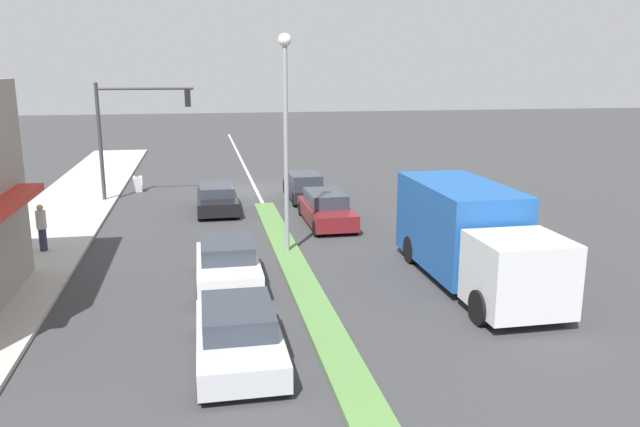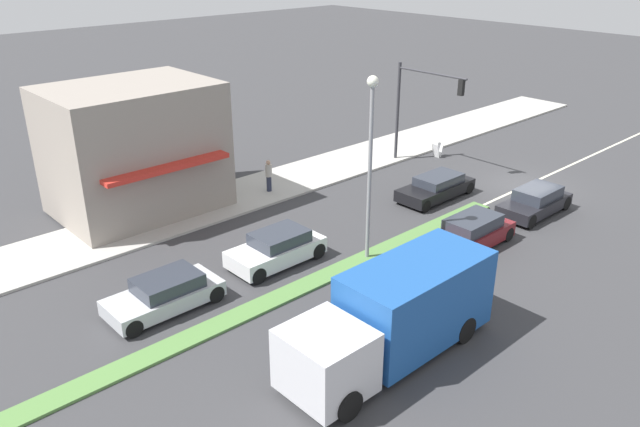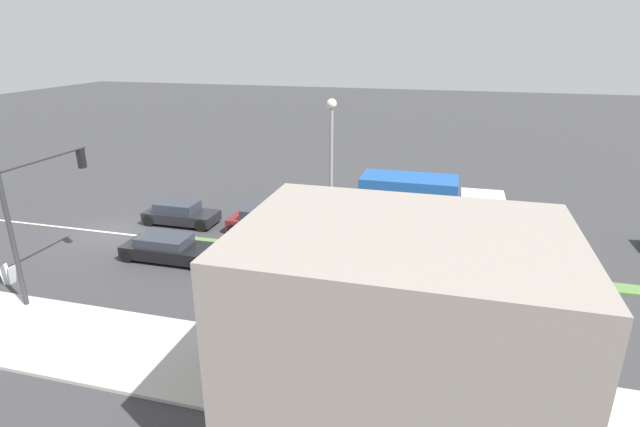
# 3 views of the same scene
# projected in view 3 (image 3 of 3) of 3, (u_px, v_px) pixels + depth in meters

# --- Properties ---
(ground_plane) EXTENTS (160.00, 160.00, 0.00)m
(ground_plane) POSITION_uv_depth(u_px,v_px,m) (457.00, 271.00, 22.44)
(ground_plane) COLOR #38383A
(sidewalk_right) EXTENTS (4.00, 73.00, 0.12)m
(sidewalk_right) POSITION_uv_depth(u_px,v_px,m) (472.00, 409.00, 14.12)
(sidewalk_right) COLOR #B2AFA8
(sidewalk_right) RESTS_ON ground
(lane_marking_center) EXTENTS (0.16, 60.00, 0.01)m
(lane_marking_center) POSITION_uv_depth(u_px,v_px,m) (112.00, 233.00, 26.83)
(lane_marking_center) COLOR beige
(lane_marking_center) RESTS_ON ground
(building_corner_store) EXTENTS (6.18, 7.37, 5.93)m
(building_corner_store) POSITION_uv_depth(u_px,v_px,m) (398.00, 345.00, 11.86)
(building_corner_store) COLOR gray
(building_corner_store) RESTS_ON sidewalk_right
(traffic_signal_main) EXTENTS (4.59, 0.34, 5.60)m
(traffic_signal_main) POSITION_uv_depth(u_px,v_px,m) (36.00, 201.00, 19.52)
(traffic_signal_main) COLOR #333338
(traffic_signal_main) RESTS_ON sidewalk_right
(street_lamp) EXTENTS (0.44, 0.44, 7.37)m
(street_lamp) POSITION_uv_depth(u_px,v_px,m) (331.00, 160.00, 22.26)
(street_lamp) COLOR gray
(street_lamp) RESTS_ON median_strip
(pedestrian) EXTENTS (0.34, 0.34, 1.66)m
(pedestrian) POSITION_uv_depth(u_px,v_px,m) (224.00, 329.00, 16.29)
(pedestrian) COLOR #282D42
(pedestrian) RESTS_ON sidewalk_right
(warning_aframe_sign) EXTENTS (0.45, 0.53, 0.84)m
(warning_aframe_sign) POSITION_uv_depth(u_px,v_px,m) (9.00, 275.00, 21.19)
(warning_aframe_sign) COLOR silver
(warning_aframe_sign) RESTS_ON ground
(delivery_truck) EXTENTS (2.44, 7.50, 2.87)m
(delivery_truck) POSITION_uv_depth(u_px,v_px,m) (425.00, 203.00, 26.94)
(delivery_truck) COLOR silver
(delivery_truck) RESTS_ON ground
(suv_black) EXTENTS (1.78, 4.33, 1.17)m
(suv_black) POSITION_uv_depth(u_px,v_px,m) (168.00, 248.00, 23.47)
(suv_black) COLOR black
(suv_black) RESTS_ON ground
(sedan_silver) EXTENTS (1.85, 4.03, 1.23)m
(sedan_silver) POSITION_uv_depth(u_px,v_px,m) (512.00, 288.00, 19.73)
(sedan_silver) COLOR #B7BABF
(sedan_silver) RESTS_ON ground
(van_white) EXTENTS (1.83, 3.93, 1.33)m
(van_white) POSITION_uv_depth(u_px,v_px,m) (386.00, 272.00, 20.94)
(van_white) COLOR silver
(van_white) RESTS_ON ground
(sedan_maroon) EXTENTS (1.75, 4.45, 1.34)m
(sedan_maroon) POSITION_uv_depth(u_px,v_px,m) (269.00, 222.00, 26.62)
(sedan_maroon) COLOR maroon
(sedan_maroon) RESTS_ON ground
(sedan_dark) EXTENTS (1.75, 4.06, 1.27)m
(sedan_dark) POSITION_uv_depth(u_px,v_px,m) (180.00, 214.00, 27.91)
(sedan_dark) COLOR black
(sedan_dark) RESTS_ON ground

